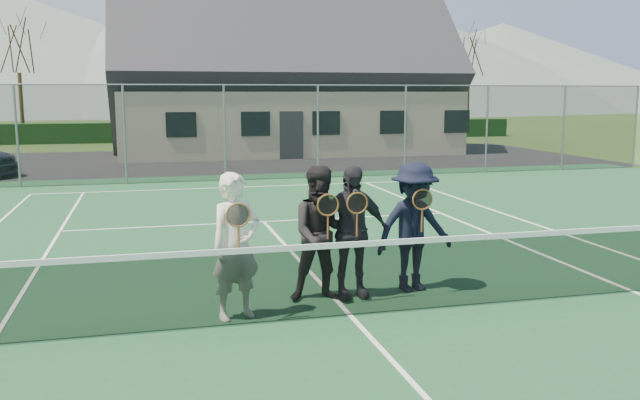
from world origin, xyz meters
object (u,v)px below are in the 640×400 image
(tennis_net, at_px, (351,276))
(clubhouse, at_px, (284,66))
(player_c, at_px, (351,232))
(player_d, at_px, (414,227))
(player_b, at_px, (323,234))
(player_a, at_px, (236,246))

(tennis_net, height_order, clubhouse, clubhouse)
(player_c, relative_size, player_d, 1.00)
(tennis_net, xyz_separation_m, player_c, (0.24, 0.79, 0.38))
(tennis_net, relative_size, player_b, 6.49)
(player_b, distance_m, player_d, 1.35)
(tennis_net, height_order, player_b, player_b)
(tennis_net, distance_m, player_c, 0.91)
(clubhouse, distance_m, player_b, 23.83)
(player_b, bearing_deg, tennis_net, -77.01)
(player_b, distance_m, player_c, 0.41)
(tennis_net, bearing_deg, player_c, 73.35)
(player_a, bearing_deg, player_c, 16.77)
(clubhouse, distance_m, player_a, 24.49)
(player_c, height_order, player_d, same)
(player_b, xyz_separation_m, player_d, (1.34, 0.13, -0.00))
(player_d, bearing_deg, player_b, -174.64)
(tennis_net, xyz_separation_m, clubhouse, (4.00, 24.00, 3.45))
(clubhouse, height_order, player_a, clubhouse)
(player_a, xyz_separation_m, player_d, (2.54, 0.56, -0.00))
(player_a, relative_size, player_b, 1.00)
(player_b, height_order, player_d, same)
(clubhouse, xyz_separation_m, player_a, (-5.37, -23.69, -3.07))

